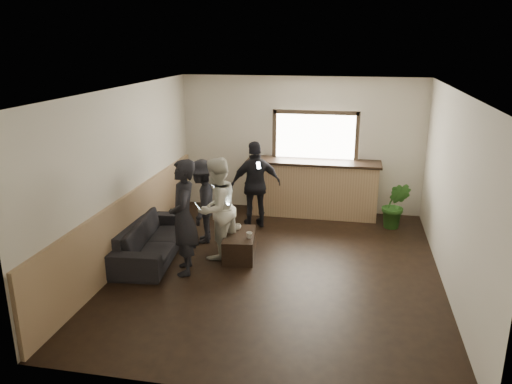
% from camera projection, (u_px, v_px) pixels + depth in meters
% --- Properties ---
extents(ground, '(5.00, 6.00, 0.01)m').
position_uv_depth(ground, '(278.00, 268.00, 7.95)').
color(ground, black).
extents(room_shell, '(5.01, 6.01, 2.80)m').
position_uv_depth(room_shell, '(232.00, 177.00, 7.66)').
color(room_shell, silver).
rests_on(room_shell, ground).
extents(bar_counter, '(2.70, 0.68, 2.13)m').
position_uv_depth(bar_counter, '(313.00, 185.00, 10.24)').
color(bar_counter, '#A47F59').
rests_on(bar_counter, ground).
extents(sofa, '(1.02, 2.16, 0.61)m').
position_uv_depth(sofa, '(152.00, 239.00, 8.33)').
color(sofa, black).
rests_on(sofa, ground).
extents(coffee_table, '(0.62, 0.96, 0.40)m').
position_uv_depth(coffee_table, '(239.00, 245.00, 8.34)').
color(coffee_table, black).
rests_on(coffee_table, ground).
extents(cup_a, '(0.16, 0.16, 0.09)m').
position_uv_depth(cup_a, '(238.00, 227.00, 8.46)').
color(cup_a, silver).
rests_on(cup_a, coffee_table).
extents(cup_b, '(0.14, 0.14, 0.10)m').
position_uv_depth(cup_b, '(249.00, 235.00, 8.10)').
color(cup_b, silver).
rests_on(cup_b, coffee_table).
extents(potted_plant, '(0.59, 0.51, 0.93)m').
position_uv_depth(potted_plant, '(395.00, 205.00, 9.51)').
color(potted_plant, '#2D6623').
rests_on(potted_plant, ground).
extents(person_a, '(0.61, 0.76, 1.80)m').
position_uv_depth(person_a, '(184.00, 217.00, 7.58)').
color(person_a, black).
rests_on(person_a, ground).
extents(person_b, '(0.91, 1.00, 1.69)m').
position_uv_depth(person_b, '(216.00, 208.00, 8.16)').
color(person_b, silver).
rests_on(person_b, ground).
extents(person_c, '(0.73, 1.06, 1.50)m').
position_uv_depth(person_c, '(202.00, 201.00, 8.81)').
color(person_c, black).
rests_on(person_c, ground).
extents(person_d, '(1.07, 0.79, 1.68)m').
position_uv_depth(person_d, '(256.00, 185.00, 9.51)').
color(person_d, black).
rests_on(person_d, ground).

